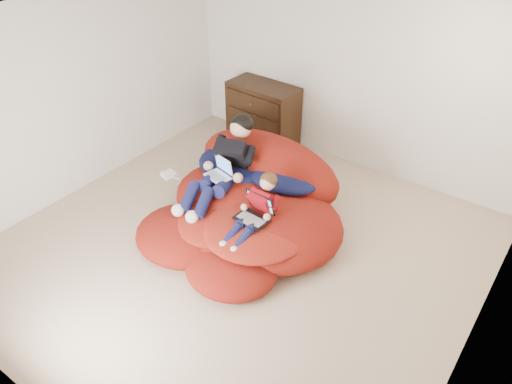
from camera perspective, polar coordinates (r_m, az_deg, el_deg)
name	(u,v)px	position (r m, az deg, el deg)	size (l,w,h in m)	color
room_shell	(239,235)	(5.60, -1.99, -4.88)	(5.10, 5.10, 2.77)	#C4AA8C
dresser	(263,115)	(7.60, 0.79, 8.83)	(1.08, 0.62, 0.95)	black
beanbag_pile	(250,205)	(5.96, -0.71, -1.47)	(2.40, 2.43, 0.93)	maroon
cream_pillow	(247,142)	(6.54, -0.99, 5.71)	(0.40, 0.26, 0.26)	white
older_boy	(226,161)	(5.92, -3.49, 3.58)	(0.50, 1.29, 0.87)	black
younger_boy	(257,207)	(5.37, 0.14, -1.75)	(0.25, 0.86, 0.59)	#9E0E16
laptop_white	(220,171)	(5.90, -4.11, 2.40)	(0.34, 0.31, 0.22)	white
laptop_black	(256,211)	(5.38, -0.04, -2.24)	(0.38, 0.35, 0.26)	black
power_adapter	(168,175)	(6.33, -9.98, 1.98)	(0.15, 0.15, 0.06)	white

